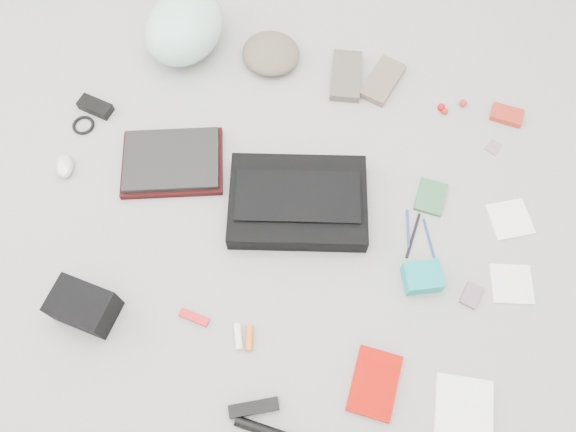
% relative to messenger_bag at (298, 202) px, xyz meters
% --- Properties ---
extents(ground_plane, '(4.00, 4.00, 0.00)m').
position_rel_messenger_bag_xyz_m(ground_plane, '(-0.02, -0.06, -0.04)').
color(ground_plane, gray).
extents(messenger_bag, '(0.49, 0.39, 0.07)m').
position_rel_messenger_bag_xyz_m(messenger_bag, '(0.00, 0.00, 0.00)').
color(messenger_bag, black).
rests_on(messenger_bag, ground_plane).
extents(bag_flap, '(0.42, 0.25, 0.01)m').
position_rel_messenger_bag_xyz_m(bag_flap, '(0.00, 0.00, 0.04)').
color(bag_flap, black).
rests_on(bag_flap, messenger_bag).
extents(laptop_sleeve, '(0.39, 0.33, 0.02)m').
position_rel_messenger_bag_xyz_m(laptop_sleeve, '(-0.44, 0.06, -0.02)').
color(laptop_sleeve, black).
rests_on(laptop_sleeve, ground_plane).
extents(laptop, '(0.36, 0.30, 0.02)m').
position_rel_messenger_bag_xyz_m(laptop, '(-0.44, 0.06, -0.00)').
color(laptop, black).
rests_on(laptop, laptop_sleeve).
extents(bike_helmet, '(0.32, 0.37, 0.20)m').
position_rel_messenger_bag_xyz_m(bike_helmet, '(-0.54, 0.56, 0.06)').
color(bike_helmet, '#B1E8D7').
rests_on(bike_helmet, ground_plane).
extents(beanie, '(0.25, 0.24, 0.07)m').
position_rel_messenger_bag_xyz_m(beanie, '(-0.22, 0.56, 0.00)').
color(beanie, brown).
rests_on(beanie, ground_plane).
extents(mitten_left, '(0.13, 0.22, 0.03)m').
position_rel_messenger_bag_xyz_m(mitten_left, '(0.06, 0.54, -0.02)').
color(mitten_left, '#5A5349').
rests_on(mitten_left, ground_plane).
extents(mitten_right, '(0.15, 0.21, 0.03)m').
position_rel_messenger_bag_xyz_m(mitten_right, '(0.19, 0.55, -0.02)').
color(mitten_right, '#725D4E').
rests_on(mitten_right, ground_plane).
extents(power_brick, '(0.13, 0.08, 0.03)m').
position_rel_messenger_bag_xyz_m(power_brick, '(-0.77, 0.21, -0.02)').
color(power_brick, black).
rests_on(power_brick, ground_plane).
extents(cable_coil, '(0.10, 0.10, 0.01)m').
position_rel_messenger_bag_xyz_m(cable_coil, '(-0.79, 0.14, -0.03)').
color(cable_coil, black).
rests_on(cable_coil, ground_plane).
extents(mouse, '(0.09, 0.11, 0.04)m').
position_rel_messenger_bag_xyz_m(mouse, '(-0.79, -0.03, -0.02)').
color(mouse, silver).
rests_on(mouse, ground_plane).
extents(camera_bag, '(0.19, 0.15, 0.11)m').
position_rel_messenger_bag_xyz_m(camera_bag, '(-0.53, -0.48, 0.02)').
color(camera_bag, black).
rests_on(camera_bag, ground_plane).
extents(multitool, '(0.09, 0.04, 0.01)m').
position_rel_messenger_bag_xyz_m(multitool, '(-0.22, -0.43, -0.03)').
color(multitool, red).
rests_on(multitool, ground_plane).
extents(toiletry_tube_white, '(0.05, 0.08, 0.02)m').
position_rel_messenger_bag_xyz_m(toiletry_tube_white, '(-0.08, -0.45, -0.03)').
color(toiletry_tube_white, white).
rests_on(toiletry_tube_white, ground_plane).
extents(toiletry_tube_orange, '(0.04, 0.08, 0.02)m').
position_rel_messenger_bag_xyz_m(toiletry_tube_orange, '(-0.05, -0.45, -0.03)').
color(toiletry_tube_orange, orange).
rests_on(toiletry_tube_orange, ground_plane).
extents(u_lock, '(0.14, 0.09, 0.03)m').
position_rel_messenger_bag_xyz_m(u_lock, '(0.02, -0.64, -0.02)').
color(u_lock, black).
rests_on(u_lock, ground_plane).
extents(book_red, '(0.14, 0.19, 0.02)m').
position_rel_messenger_bag_xyz_m(book_red, '(0.33, -0.50, -0.03)').
color(book_red, '#C80900').
rests_on(book_red, ground_plane).
extents(book_white, '(0.17, 0.25, 0.02)m').
position_rel_messenger_bag_xyz_m(book_white, '(0.59, -0.54, -0.02)').
color(book_white, white).
rests_on(book_white, ground_plane).
extents(notepad, '(0.10, 0.13, 0.01)m').
position_rel_messenger_bag_xyz_m(notepad, '(0.42, 0.13, -0.03)').
color(notepad, '#30603D').
rests_on(notepad, ground_plane).
extents(pen_blue, '(0.03, 0.14, 0.01)m').
position_rel_messenger_bag_xyz_m(pen_blue, '(0.36, -0.00, -0.03)').
color(pen_blue, '#28319A').
rests_on(pen_blue, ground_plane).
extents(pen_black, '(0.03, 0.16, 0.01)m').
position_rel_messenger_bag_xyz_m(pen_black, '(0.38, -0.02, -0.03)').
color(pen_black, black).
rests_on(pen_black, ground_plane).
extents(pen_navy, '(0.06, 0.13, 0.01)m').
position_rel_messenger_bag_xyz_m(pen_navy, '(0.43, -0.02, -0.03)').
color(pen_navy, navy).
rests_on(pen_navy, ground_plane).
extents(accordion_wallet, '(0.13, 0.12, 0.06)m').
position_rel_messenger_bag_xyz_m(accordion_wallet, '(0.42, -0.16, -0.01)').
color(accordion_wallet, '#069798').
rests_on(accordion_wallet, ground_plane).
extents(card_deck, '(0.07, 0.08, 0.01)m').
position_rel_messenger_bag_xyz_m(card_deck, '(0.58, -0.18, -0.03)').
color(card_deck, gray).
rests_on(card_deck, ground_plane).
extents(napkin_top, '(0.17, 0.17, 0.01)m').
position_rel_messenger_bag_xyz_m(napkin_top, '(0.68, 0.11, -0.03)').
color(napkin_top, white).
rests_on(napkin_top, ground_plane).
extents(napkin_bottom, '(0.14, 0.14, 0.01)m').
position_rel_messenger_bag_xyz_m(napkin_bottom, '(0.70, -0.11, -0.03)').
color(napkin_bottom, white).
rests_on(napkin_bottom, ground_plane).
extents(lollipop_a, '(0.03, 0.03, 0.03)m').
position_rel_messenger_bag_xyz_m(lollipop_a, '(0.41, 0.48, -0.02)').
color(lollipop_a, '#BC010E').
rests_on(lollipop_a, ground_plane).
extents(lollipop_b, '(0.02, 0.02, 0.02)m').
position_rel_messenger_bag_xyz_m(lollipop_b, '(0.42, 0.47, -0.02)').
color(lollipop_b, '#B62105').
rests_on(lollipop_b, ground_plane).
extents(lollipop_c, '(0.03, 0.03, 0.03)m').
position_rel_messenger_bag_xyz_m(lollipop_c, '(0.48, 0.52, -0.02)').
color(lollipop_c, '#9D2E19').
rests_on(lollipop_c, ground_plane).
extents(altoids_tin, '(0.11, 0.08, 0.02)m').
position_rel_messenger_bag_xyz_m(altoids_tin, '(0.64, 0.50, -0.03)').
color(altoids_tin, '#AF2B1C').
rests_on(altoids_tin, ground_plane).
extents(stamp_sheet, '(0.06, 0.07, 0.00)m').
position_rel_messenger_bag_xyz_m(stamp_sheet, '(0.61, 0.37, -0.03)').
color(stamp_sheet, gray).
rests_on(stamp_sheet, ground_plane).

